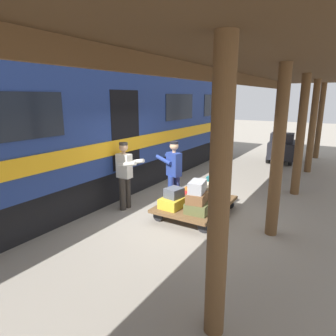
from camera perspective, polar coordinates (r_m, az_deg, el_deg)
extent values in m
plane|color=gray|center=(7.16, 4.55, -9.19)|extent=(60.00, 60.00, 0.00)
cylinder|color=brown|center=(15.11, 27.51, 8.09)|extent=(0.24, 0.24, 3.40)
cylinder|color=brown|center=(12.08, 26.35, 7.18)|extent=(0.24, 0.24, 3.40)
cylinder|color=brown|center=(9.07, 24.43, 5.66)|extent=(0.24, 0.24, 3.40)
cylinder|color=brown|center=(6.09, 20.64, 2.62)|extent=(0.24, 0.24, 3.40)
cylinder|color=brown|center=(3.24, 9.97, -5.97)|extent=(0.24, 0.24, 3.40)
cube|color=#432E1A|center=(6.04, 22.14, 19.42)|extent=(3.20, 19.07, 0.16)
cube|color=brown|center=(6.48, 7.67, 17.76)|extent=(0.08, 19.07, 0.30)
cube|color=navy|center=(8.71, -16.10, 10.36)|extent=(3.00, 16.30, 2.90)
cube|color=black|center=(9.00, -15.30, -1.78)|extent=(2.55, 15.49, 0.90)
cube|color=#99999E|center=(8.77, -16.81, 20.51)|extent=(2.76, 15.98, 0.20)
cube|color=gold|center=(7.75, -8.08, 4.45)|extent=(0.03, 15.98, 0.36)
cube|color=black|center=(12.59, 8.83, 12.06)|extent=(0.02, 1.79, 0.84)
cube|color=black|center=(10.02, 2.35, 11.82)|extent=(0.02, 1.79, 0.84)
cube|color=black|center=(5.76, -26.90, 8.98)|extent=(0.02, 1.79, 0.84)
cube|color=black|center=(7.74, -8.53, 7.41)|extent=(0.12, 1.10, 2.00)
cube|color=brown|center=(7.11, 5.43, -6.99)|extent=(1.42, 1.99, 0.07)
cylinder|color=black|center=(6.29, 6.88, -11.43)|extent=(0.24, 0.05, 0.24)
cylinder|color=black|center=(6.79, -1.97, -9.38)|extent=(0.24, 0.05, 0.24)
cylinder|color=black|center=(7.65, 11.90, -6.94)|extent=(0.24, 0.05, 0.24)
cylinder|color=black|center=(8.07, 4.28, -5.58)|extent=(0.24, 0.05, 0.24)
cube|color=tan|center=(7.42, 9.55, -5.14)|extent=(0.41, 0.52, 0.20)
cube|color=black|center=(6.93, 7.85, -6.17)|extent=(0.51, 0.58, 0.26)
cube|color=brown|center=(6.47, 5.87, -7.73)|extent=(0.52, 0.51, 0.23)
cube|color=gold|center=(6.75, 0.95, -6.74)|extent=(0.48, 0.61, 0.23)
cube|color=#AD231E|center=(7.21, 3.17, -5.68)|extent=(0.49, 0.68, 0.16)
cube|color=#CC6B23|center=(7.66, 5.11, -4.41)|extent=(0.47, 0.67, 0.19)
cube|color=brown|center=(6.44, 5.76, -5.72)|extent=(0.46, 0.60, 0.22)
cube|color=beige|center=(6.84, 7.73, -4.23)|extent=(0.44, 0.51, 0.24)
cube|color=maroon|center=(7.34, 9.35, -3.89)|extent=(0.43, 0.53, 0.15)
cube|color=#1E666B|center=(7.33, 9.27, -2.40)|extent=(0.38, 0.42, 0.22)
cube|color=#4C515B|center=(6.69, 1.19, -4.86)|extent=(0.39, 0.43, 0.22)
cube|color=#9EA0A5|center=(6.39, 5.76, -3.66)|extent=(0.39, 0.55, 0.25)
cylinder|color=navy|center=(7.64, 1.70, -4.35)|extent=(0.16, 0.16, 0.82)
cylinder|color=navy|center=(7.51, 0.59, -4.67)|extent=(0.16, 0.16, 0.82)
cube|color=navy|center=(7.39, 1.18, 0.73)|extent=(0.41, 0.31, 0.60)
cylinder|color=tan|center=(7.32, 1.19, 3.25)|extent=(0.09, 0.09, 0.06)
sphere|color=tan|center=(7.30, 1.19, 4.33)|extent=(0.22, 0.22, 0.22)
cylinder|color=black|center=(7.28, 1.20, 4.97)|extent=(0.21, 0.21, 0.06)
cylinder|color=navy|center=(7.63, 0.93, 1.92)|extent=(0.54, 0.25, 0.21)
cylinder|color=navy|center=(7.42, -0.88, 1.58)|extent=(0.54, 0.25, 0.21)
cylinder|color=#332D28|center=(7.42, -8.85, -5.09)|extent=(0.16, 0.16, 0.82)
cylinder|color=#332D28|center=(7.56, -7.89, -4.68)|extent=(0.16, 0.16, 0.82)
cube|color=silver|center=(7.30, -8.56, 0.41)|extent=(0.36, 0.22, 0.60)
cylinder|color=tan|center=(7.23, -8.65, 2.96)|extent=(0.09, 0.09, 0.06)
sphere|color=tan|center=(7.20, -8.69, 4.05)|extent=(0.22, 0.22, 0.22)
cylinder|color=#332D28|center=(7.19, -8.71, 4.70)|extent=(0.21, 0.21, 0.06)
cylinder|color=silver|center=(7.02, -8.01, 0.74)|extent=(0.53, 0.11, 0.21)
cylinder|color=silver|center=(7.26, -6.44, 1.23)|extent=(0.53, 0.11, 0.21)
cube|color=black|center=(13.69, 21.47, 3.39)|extent=(1.25, 1.79, 0.70)
cube|color=black|center=(13.27, 21.38, 5.29)|extent=(0.96, 0.78, 0.50)
cylinder|color=black|center=(13.10, 22.79, 1.28)|extent=(0.12, 0.40, 0.40)
cylinder|color=black|center=(13.26, 18.96, 1.74)|extent=(0.12, 0.40, 0.40)
cylinder|color=black|center=(14.27, 23.56, 2.15)|extent=(0.12, 0.40, 0.40)
cylinder|color=black|center=(14.41, 20.03, 2.57)|extent=(0.12, 0.40, 0.40)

